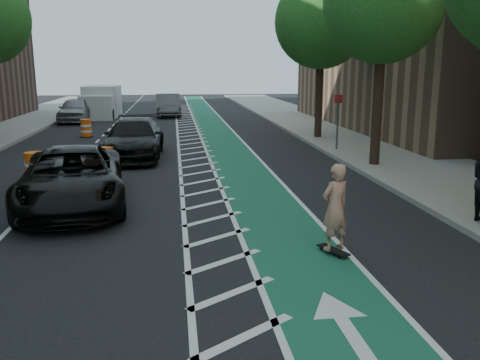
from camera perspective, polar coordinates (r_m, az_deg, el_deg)
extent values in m
plane|color=black|center=(9.82, -10.66, -9.46)|extent=(120.00, 120.00, 0.00)
cube|color=#1C6344|center=(19.59, -0.32, 1.89)|extent=(2.00, 90.00, 0.01)
cube|color=silver|center=(19.46, -4.70, 1.78)|extent=(1.40, 90.00, 0.01)
cube|color=gray|center=(21.36, 17.28, 2.41)|extent=(5.00, 90.00, 0.15)
cube|color=gray|center=(20.46, 11.02, 2.33)|extent=(0.12, 90.00, 0.16)
cylinder|color=#382619|center=(18.64, 15.74, 7.68)|extent=(0.36, 0.36, 4.40)
sphere|color=#1C541C|center=(18.70, 16.43, 18.73)|extent=(4.20, 4.20, 4.20)
cylinder|color=#382619|center=(26.17, 8.86, 9.30)|extent=(0.36, 0.36, 4.40)
sphere|color=#1C541C|center=(26.22, 9.14, 17.17)|extent=(4.20, 4.20, 4.20)
cylinder|color=#4C4C4C|center=(22.35, 10.88, 6.10)|extent=(0.08, 0.08, 2.40)
cube|color=red|center=(22.26, 11.00, 8.91)|extent=(0.35, 0.02, 0.35)
cube|color=black|center=(10.36, 10.43, -7.72)|extent=(0.51, 0.79, 0.03)
cylinder|color=black|center=(10.51, 9.15, -7.71)|extent=(0.05, 0.07, 0.06)
cylinder|color=black|center=(10.61, 9.81, -7.55)|extent=(0.05, 0.07, 0.06)
cylinder|color=black|center=(10.16, 11.05, -8.54)|extent=(0.05, 0.07, 0.06)
cylinder|color=black|center=(10.26, 11.71, -8.35)|extent=(0.05, 0.07, 0.06)
imported|color=tan|center=(10.09, 10.63, -3.02)|extent=(0.75, 0.64, 1.74)
imported|color=black|center=(14.10, -18.31, 0.24)|extent=(3.28, 5.93, 1.57)
imported|color=black|center=(21.17, -11.81, 4.58)|extent=(2.40, 5.52, 1.58)
imported|color=gray|center=(36.03, -17.98, 7.50)|extent=(1.98, 4.81, 1.63)
imported|color=#595A5E|center=(38.90, -8.10, 8.34)|extent=(1.99, 5.09, 1.65)
cube|color=silver|center=(39.74, -15.18, 8.55)|extent=(2.51, 3.62, 2.24)
cube|color=silver|center=(37.10, -15.74, 7.82)|extent=(2.26, 1.82, 1.68)
cylinder|color=black|center=(36.86, -17.37, 6.99)|extent=(0.29, 0.79, 0.79)
cylinder|color=black|center=(36.55, -14.23, 7.13)|extent=(0.29, 0.79, 0.79)
cylinder|color=black|center=(40.83, -16.36, 7.55)|extent=(0.29, 0.79, 0.79)
cylinder|color=black|center=(40.55, -13.52, 7.67)|extent=(0.29, 0.79, 0.79)
cylinder|color=#FF600D|center=(17.38, -22.03, 1.26)|extent=(0.58, 0.58, 1.01)
cylinder|color=silver|center=(17.41, -21.98, 0.71)|extent=(0.60, 0.60, 0.13)
cylinder|color=silver|center=(17.35, -22.07, 1.73)|extent=(0.60, 0.60, 0.13)
cylinder|color=black|center=(17.47, -21.90, -0.30)|extent=(0.74, 0.74, 0.04)
cylinder|color=#FF580D|center=(19.03, -14.63, 2.40)|extent=(0.47, 0.47, 0.82)
cylinder|color=silver|center=(19.05, -14.61, 1.99)|extent=(0.48, 0.48, 0.11)
cylinder|color=silver|center=(19.01, -14.65, 2.74)|extent=(0.48, 0.48, 0.11)
cylinder|color=black|center=(19.10, -14.57, 1.24)|extent=(0.60, 0.60, 0.04)
cylinder|color=#FF5C0D|center=(28.17, -16.90, 5.60)|extent=(0.55, 0.55, 0.95)
cylinder|color=silver|center=(28.18, -16.88, 5.28)|extent=(0.56, 0.56, 0.13)
cylinder|color=silver|center=(28.15, -16.91, 5.88)|extent=(0.56, 0.56, 0.13)
cylinder|color=black|center=(28.22, -16.84, 4.69)|extent=(0.69, 0.69, 0.04)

